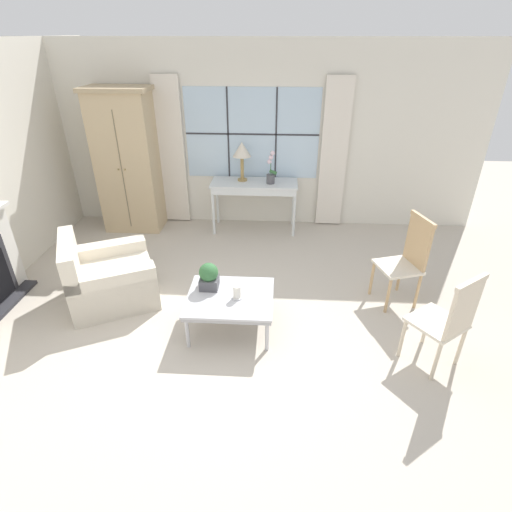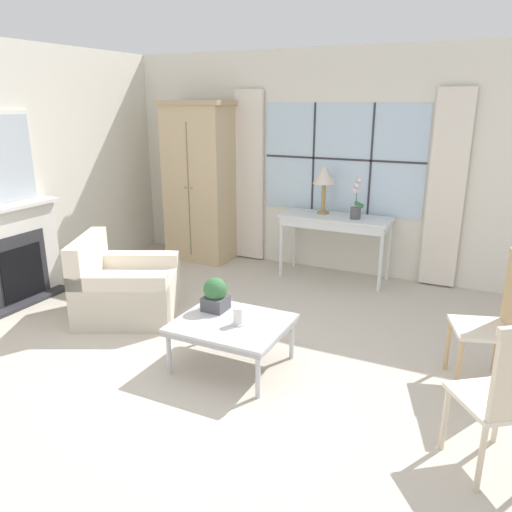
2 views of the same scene
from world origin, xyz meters
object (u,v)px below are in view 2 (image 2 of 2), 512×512
object	(u,v)px
armoire	(200,182)
accent_chair_wooden	(510,391)
console_table	(335,223)
coffee_table	(232,326)
pillar_candle	(238,317)
armchair_upholstered	(125,290)
table_lamp	(324,177)
side_chair_wooden	(499,314)
potted_plant_small	(215,294)
potted_orchid	(356,204)
fireplace	(12,244)

from	to	relation	value
armoire	accent_chair_wooden	xyz separation A→B (m)	(3.93, -2.99, -0.51)
console_table	coffee_table	bearing A→B (deg)	-92.17
coffee_table	pillar_candle	size ratio (longest dim) A/B	5.63
armoire	armchair_upholstered	bearing A→B (deg)	-80.22
table_lamp	side_chair_wooden	xyz separation A→B (m)	(2.08, -1.96, -0.66)
accent_chair_wooden	potted_plant_small	world-z (taller)	accent_chair_wooden
accent_chair_wooden	table_lamp	bearing A→B (deg)	125.14
potted_orchid	coffee_table	size ratio (longest dim) A/B	0.55
armchair_upholstered	armoire	bearing A→B (deg)	99.78
console_table	potted_orchid	world-z (taller)	potted_orchid
armoire	armchair_upholstered	size ratio (longest dim) A/B	1.73
fireplace	pillar_candle	size ratio (longest dim) A/B	12.80
console_table	pillar_candle	bearing A→B (deg)	-90.41
console_table	fireplace	bearing A→B (deg)	-142.21
armchair_upholstered	table_lamp	bearing A→B (deg)	56.78
table_lamp	fireplace	bearing A→B (deg)	-139.45
console_table	accent_chair_wooden	bearing A→B (deg)	-56.71
table_lamp	potted_plant_small	world-z (taller)	table_lamp
armoire	accent_chair_wooden	size ratio (longest dim) A/B	2.09
armchair_upholstered	potted_plant_small	distance (m)	1.33
console_table	potted_plant_small	size ratio (longest dim) A/B	4.56
fireplace	potted_orchid	xyz separation A→B (m)	(3.22, 2.26, 0.31)
accent_chair_wooden	console_table	bearing A→B (deg)	123.29
armoire	potted_orchid	bearing A→B (deg)	-0.75
coffee_table	table_lamp	bearing A→B (deg)	92.14
pillar_candle	armchair_upholstered	bearing A→B (deg)	163.40
armchair_upholstered	coffee_table	size ratio (longest dim) A/B	1.38
armchair_upholstered	pillar_candle	distance (m)	1.67
fireplace	armoire	distance (m)	2.54
table_lamp	potted_orchid	distance (m)	0.54
accent_chair_wooden	pillar_candle	xyz separation A→B (m)	(-1.98, 0.44, -0.10)
armoire	coffee_table	distance (m)	3.22
armchair_upholstered	console_table	bearing A→B (deg)	52.40
console_table	armchair_upholstered	size ratio (longest dim) A/B	1.07
armchair_upholstered	coffee_table	world-z (taller)	armchair_upholstered
coffee_table	console_table	bearing A→B (deg)	87.83
table_lamp	pillar_candle	xyz separation A→B (m)	(0.17, -2.63, -0.78)
armchair_upholstered	coffee_table	distance (m)	1.58
armoire	console_table	size ratio (longest dim) A/B	1.62
table_lamp	accent_chair_wooden	world-z (taller)	table_lamp
fireplace	console_table	xyz separation A→B (m)	(2.96, 2.30, 0.05)
armoire	pillar_candle	distance (m)	3.27
armoire	potted_plant_small	world-z (taller)	armoire
pillar_candle	coffee_table	bearing A→B (deg)	158.45
console_table	armchair_upholstered	xyz separation A→B (m)	(-1.61, -2.09, -0.44)
armoire	console_table	bearing A→B (deg)	0.15
armchair_upholstered	potted_orchid	bearing A→B (deg)	47.79
coffee_table	potted_plant_small	world-z (taller)	potted_plant_small
armoire	potted_plant_small	size ratio (longest dim) A/B	7.37
armchair_upholstered	accent_chair_wooden	bearing A→B (deg)	-14.28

